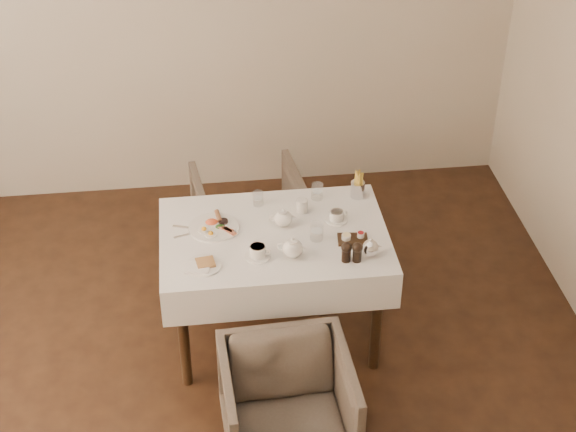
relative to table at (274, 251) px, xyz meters
The scene contains 20 objects.
table is the anchor object (origin of this frame).
armchair_near 0.94m from the table, 91.84° to the right, with size 0.65×0.67×0.61m, color #4F433A.
armchair_far 0.84m from the table, 95.80° to the left, with size 0.69×0.71×0.64m, color #4F433A.
breakfast_plate 0.37m from the table, 162.98° to the left, with size 0.29×0.29×0.04m.
side_plate 0.50m from the table, 148.92° to the right, with size 0.20×0.19×0.02m.
teapot_centre 0.20m from the table, 52.32° to the left, with size 0.15×0.11×0.12m, color white, non-canonical shape.
teapot_front 0.29m from the table, 69.84° to the right, with size 0.16×0.12×0.13m, color white, non-canonical shape.
creamer 0.32m from the table, 48.00° to the left, with size 0.07×0.07×0.08m, color white.
teacup_near 0.27m from the table, 119.71° to the right, with size 0.14×0.14×0.07m.
teacup_far 0.41m from the table, 13.80° to the left, with size 0.13×0.13×0.06m.
glass_left 0.35m from the table, 101.12° to the left, with size 0.06×0.06×0.09m, color silver.
glass_mid 0.29m from the table, 17.20° to the right, with size 0.07×0.07×0.10m, color silver.
glass_right 0.47m from the table, 48.43° to the left, with size 0.07×0.07×0.10m, color silver.
condiment_board 0.46m from the table, 14.44° to the right, with size 0.18×0.13×0.04m.
pepper_mill_left 0.49m from the table, 38.53° to the right, with size 0.06×0.06×0.12m, color black, non-canonical shape.
pepper_mill_right 0.54m from the table, 35.00° to the right, with size 0.06×0.06×0.12m, color black, non-canonical shape.
silver_pot 0.59m from the table, 27.47° to the right, with size 0.11×0.09×0.12m, color white, non-canonical shape.
fries_cup 0.65m from the table, 31.01° to the left, with size 0.08×0.08×0.18m.
cutlery_fork 0.49m from the table, 166.25° to the left, with size 0.02×0.21×0.00m, color silver.
cutlery_knife 0.48m from the table, behind, with size 0.02×0.20×0.00m, color silver.
Camera 1 is at (-0.04, -3.21, 3.68)m, focal length 55.00 mm.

